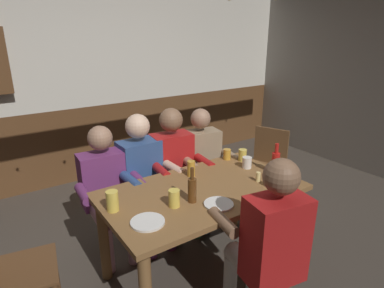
% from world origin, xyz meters
% --- Properties ---
extents(ground_plane, '(7.54, 7.54, 0.00)m').
position_xyz_m(ground_plane, '(0.00, 0.00, 0.00)').
color(ground_plane, '#423A33').
extents(back_wall_upper, '(6.29, 0.12, 1.53)m').
position_xyz_m(back_wall_upper, '(0.00, 2.26, 1.76)').
color(back_wall_upper, beige).
extents(back_wall_wainscot, '(6.29, 0.12, 0.99)m').
position_xyz_m(back_wall_wainscot, '(0.00, 2.26, 0.50)').
color(back_wall_wainscot, brown).
rests_on(back_wall_wainscot, ground_plane).
extents(dining_table, '(1.55, 0.89, 0.77)m').
position_xyz_m(dining_table, '(0.00, -0.16, 0.65)').
color(dining_table, brown).
rests_on(dining_table, ground_plane).
extents(person_0, '(0.56, 0.52, 1.18)m').
position_xyz_m(person_0, '(-0.53, 0.51, 0.66)').
color(person_0, '#6B2D66').
rests_on(person_0, ground_plane).
extents(person_1, '(0.52, 0.53, 1.23)m').
position_xyz_m(person_1, '(-0.17, 0.51, 0.68)').
color(person_1, '#2D4C84').
rests_on(person_1, ground_plane).
extents(person_2, '(0.56, 0.56, 1.24)m').
position_xyz_m(person_2, '(0.17, 0.52, 0.69)').
color(person_2, '#AD1919').
rests_on(person_2, ground_plane).
extents(person_3, '(0.58, 0.57, 1.19)m').
position_xyz_m(person_3, '(0.51, 0.51, 0.66)').
color(person_3, '#997F60').
rests_on(person_3, ground_plane).
extents(person_4, '(0.55, 0.58, 1.26)m').
position_xyz_m(person_4, '(0.01, -0.85, 0.70)').
color(person_4, '#AD1919').
rests_on(person_4, ground_plane).
extents(chair_empty_near_left, '(0.51, 0.51, 0.88)m').
position_xyz_m(chair_empty_near_left, '(-1.38, 0.07, 0.48)').
color(chair_empty_near_left, brown).
rests_on(chair_empty_near_left, ground_plane).
extents(chair_empty_far_end, '(0.57, 0.57, 0.88)m').
position_xyz_m(chair_empty_far_end, '(1.30, 0.37, 0.48)').
color(chair_empty_far_end, brown).
rests_on(chair_empty_far_end, ground_plane).
extents(table_candle, '(0.04, 0.04, 0.08)m').
position_xyz_m(table_candle, '(0.46, -0.31, 0.81)').
color(table_candle, '#F9E08C').
rests_on(table_candle, dining_table).
extents(plate_0, '(0.22, 0.22, 0.01)m').
position_xyz_m(plate_0, '(-0.57, -0.35, 0.77)').
color(plate_0, white).
rests_on(plate_0, dining_table).
extents(plate_1, '(0.21, 0.21, 0.01)m').
position_xyz_m(plate_1, '(-0.05, -0.43, 0.77)').
color(plate_1, white).
rests_on(plate_1, dining_table).
extents(bottle_0, '(0.07, 0.07, 0.27)m').
position_xyz_m(bottle_0, '(0.70, -0.27, 0.87)').
color(bottle_0, red).
rests_on(bottle_0, dining_table).
extents(bottle_1, '(0.06, 0.06, 0.27)m').
position_xyz_m(bottle_1, '(-0.18, -0.28, 0.87)').
color(bottle_1, '#593314').
rests_on(bottle_1, dining_table).
extents(pint_glass_0, '(0.08, 0.08, 0.10)m').
position_xyz_m(pint_glass_0, '(0.58, -0.05, 0.82)').
color(pint_glass_0, white).
rests_on(pint_glass_0, dining_table).
extents(pint_glass_1, '(0.08, 0.08, 0.12)m').
position_xyz_m(pint_glass_1, '(-0.32, -0.27, 0.83)').
color(pint_glass_1, '#E5C64C').
rests_on(pint_glass_1, dining_table).
extents(pint_glass_2, '(0.07, 0.07, 0.10)m').
position_xyz_m(pint_glass_2, '(0.56, 0.21, 0.82)').
color(pint_glass_2, gold).
rests_on(pint_glass_2, dining_table).
extents(pint_glass_3, '(0.08, 0.08, 0.14)m').
position_xyz_m(pint_glass_3, '(-0.69, -0.08, 0.84)').
color(pint_glass_3, '#E5C64C').
rests_on(pint_glass_3, dining_table).
extents(pint_glass_4, '(0.08, 0.08, 0.11)m').
position_xyz_m(pint_glass_4, '(0.66, 0.10, 0.82)').
color(pint_glass_4, '#E5C64C').
rests_on(pint_glass_4, dining_table).
extents(pint_glass_5, '(0.07, 0.07, 0.13)m').
position_xyz_m(pint_glass_5, '(0.07, 0.09, 0.83)').
color(pint_glass_5, gold).
rests_on(pint_glass_5, dining_table).
extents(pint_glass_6, '(0.06, 0.06, 0.14)m').
position_xyz_m(pint_glass_6, '(0.46, -0.51, 0.84)').
color(pint_glass_6, '#E5C64C').
rests_on(pint_glass_6, dining_table).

